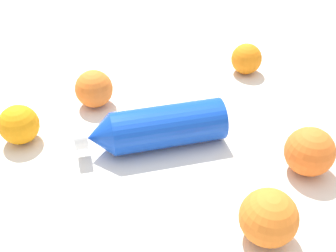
% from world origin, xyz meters
% --- Properties ---
extents(ground_plane, '(2.40, 2.40, 0.00)m').
position_xyz_m(ground_plane, '(0.00, 0.00, 0.00)').
color(ground_plane, silver).
extents(water_bottle, '(0.17, 0.26, 0.08)m').
position_xyz_m(water_bottle, '(0.03, 0.06, 0.04)').
color(water_bottle, blue).
rests_on(water_bottle, ground_plane).
extents(orange_0, '(0.08, 0.08, 0.08)m').
position_xyz_m(orange_0, '(0.21, 0.07, 0.04)').
color(orange_0, orange).
rests_on(orange_0, ground_plane).
extents(orange_1, '(0.07, 0.07, 0.07)m').
position_xyz_m(orange_1, '(0.20, 0.24, 0.04)').
color(orange_1, orange).
rests_on(orange_1, ground_plane).
extents(orange_2, '(0.07, 0.07, 0.07)m').
position_xyz_m(orange_2, '(0.11, -0.26, 0.03)').
color(orange_2, orange).
rests_on(orange_2, ground_plane).
extents(orange_3, '(0.08, 0.08, 0.08)m').
position_xyz_m(orange_3, '(-0.22, 0.06, 0.04)').
color(orange_3, orange).
rests_on(orange_3, ground_plane).
extents(orange_4, '(0.08, 0.08, 0.08)m').
position_xyz_m(orange_4, '(-0.18, -0.09, 0.04)').
color(orange_4, orange).
rests_on(orange_4, ground_plane).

